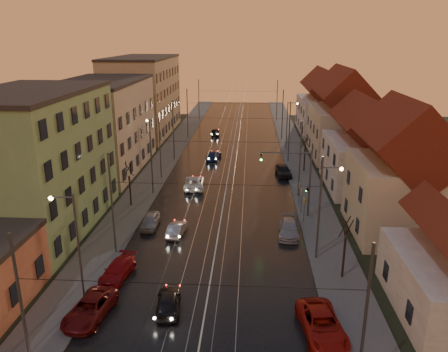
% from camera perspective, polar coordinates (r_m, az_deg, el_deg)
% --- Properties ---
extents(ground, '(160.00, 160.00, 0.00)m').
position_cam_1_polar(ground, '(30.46, -2.69, -18.41)').
color(ground, black).
rests_on(ground, ground).
extents(road, '(16.00, 120.00, 0.04)m').
position_cam_1_polar(road, '(66.93, 0.92, 2.24)').
color(road, black).
rests_on(road, ground).
extents(sidewalk_left, '(4.00, 120.00, 0.15)m').
position_cam_1_polar(sidewalk_left, '(68.08, -7.52, 2.41)').
color(sidewalk_left, '#4C4C4C').
rests_on(sidewalk_left, ground).
extents(sidewalk_right, '(4.00, 120.00, 0.15)m').
position_cam_1_polar(sidewalk_right, '(67.24, 9.47, 2.12)').
color(sidewalk_right, '#4C4C4C').
rests_on(sidewalk_right, ground).
extents(tram_rail_0, '(0.06, 120.00, 0.03)m').
position_cam_1_polar(tram_rail_0, '(67.05, -0.96, 2.30)').
color(tram_rail_0, gray).
rests_on(tram_rail_0, road).
extents(tram_rail_1, '(0.06, 120.00, 0.03)m').
position_cam_1_polar(tram_rail_1, '(66.96, 0.26, 2.28)').
color(tram_rail_1, gray).
rests_on(tram_rail_1, road).
extents(tram_rail_2, '(0.06, 120.00, 0.03)m').
position_cam_1_polar(tram_rail_2, '(66.89, 1.58, 2.26)').
color(tram_rail_2, gray).
rests_on(tram_rail_2, road).
extents(tram_rail_3, '(0.06, 120.00, 0.03)m').
position_cam_1_polar(tram_rail_3, '(66.87, 2.81, 2.24)').
color(tram_rail_3, gray).
rests_on(tram_rail_3, road).
extents(apartment_left_1, '(10.00, 18.00, 13.00)m').
position_cam_1_polar(apartment_left_1, '(44.96, -23.57, 1.49)').
color(apartment_left_1, '#68965F').
rests_on(apartment_left_1, ground).
extents(apartment_left_2, '(10.00, 20.00, 12.00)m').
position_cam_1_polar(apartment_left_2, '(63.00, -15.52, 6.20)').
color(apartment_left_2, '#BDAB92').
rests_on(apartment_left_2, ground).
extents(apartment_left_3, '(10.00, 24.00, 14.00)m').
position_cam_1_polar(apartment_left_3, '(85.59, -10.46, 10.15)').
color(apartment_left_3, tan).
rests_on(apartment_left_3, ground).
extents(house_right_1, '(8.67, 10.20, 10.80)m').
position_cam_1_polar(house_right_1, '(43.71, 22.21, -0.22)').
color(house_right_1, beige).
rests_on(house_right_1, ground).
extents(house_right_2, '(9.18, 12.24, 9.20)m').
position_cam_1_polar(house_right_2, '(55.91, 18.07, 3.11)').
color(house_right_2, beige).
rests_on(house_right_2, ground).
extents(house_right_3, '(9.18, 14.28, 11.50)m').
position_cam_1_polar(house_right_3, '(69.95, 15.23, 7.16)').
color(house_right_3, beige).
rests_on(house_right_3, ground).
extents(house_right_4, '(9.18, 16.32, 10.00)m').
position_cam_1_polar(house_right_4, '(87.54, 12.91, 8.87)').
color(house_right_4, beige).
rests_on(house_right_4, ground).
extents(catenary_pole_l_0, '(0.16, 0.16, 9.00)m').
position_cam_1_polar(catenary_pole_l_0, '(25.53, -24.81, -15.93)').
color(catenary_pole_l_0, '#595B60').
rests_on(catenary_pole_l_0, ground).
extents(catenary_pole_r_0, '(0.16, 0.16, 9.00)m').
position_cam_1_polar(catenary_pole_r_0, '(23.54, 17.87, -18.14)').
color(catenary_pole_r_0, '#595B60').
rests_on(catenary_pole_r_0, ground).
extents(catenary_pole_l_1, '(0.16, 0.16, 9.00)m').
position_cam_1_polar(catenary_pole_l_1, '(37.81, -14.42, -3.68)').
color(catenary_pole_l_1, '#595B60').
rests_on(catenary_pole_l_1, ground).
extents(catenary_pole_r_1, '(0.16, 0.16, 9.00)m').
position_cam_1_polar(catenary_pole_r_1, '(36.49, 12.34, -4.32)').
color(catenary_pole_r_1, '#595B60').
rests_on(catenary_pole_r_1, ground).
extents(catenary_pole_l_2, '(0.16, 0.16, 9.00)m').
position_cam_1_polar(catenary_pole_l_2, '(51.54, -9.48, 2.40)').
color(catenary_pole_l_2, '#595B60').
rests_on(catenary_pole_l_2, ground).
extents(catenary_pole_r_2, '(0.16, 0.16, 9.00)m').
position_cam_1_polar(catenary_pole_r_2, '(50.58, 9.90, 2.08)').
color(catenary_pole_r_2, '#595B60').
rests_on(catenary_pole_r_2, ground).
extents(catenary_pole_l_3, '(0.16, 0.16, 9.00)m').
position_cam_1_polar(catenary_pole_l_3, '(65.83, -6.64, 5.87)').
color(catenary_pole_l_3, '#595B60').
rests_on(catenary_pole_l_3, ground).
extents(catenary_pole_r_3, '(0.16, 0.16, 9.00)m').
position_cam_1_polar(catenary_pole_r_3, '(65.09, 8.52, 5.66)').
color(catenary_pole_r_3, '#595B60').
rests_on(catenary_pole_r_3, ground).
extents(catenary_pole_l_4, '(0.16, 0.16, 9.00)m').
position_cam_1_polar(catenary_pole_l_4, '(80.38, -4.80, 8.10)').
color(catenary_pole_l_4, '#595B60').
rests_on(catenary_pole_l_4, ground).
extents(catenary_pole_r_4, '(0.16, 0.16, 9.00)m').
position_cam_1_polar(catenary_pole_r_4, '(79.77, 7.64, 7.93)').
color(catenary_pole_r_4, '#595B60').
rests_on(catenary_pole_r_4, ground).
extents(catenary_pole_l_5, '(0.16, 0.16, 9.00)m').
position_cam_1_polar(catenary_pole_l_5, '(98.02, -3.30, 9.88)').
color(catenary_pole_l_5, '#595B60').
rests_on(catenary_pole_l_5, ground).
extents(catenary_pole_r_5, '(0.16, 0.16, 9.00)m').
position_cam_1_polar(catenary_pole_r_5, '(97.52, 6.93, 9.74)').
color(catenary_pole_r_5, '#595B60').
rests_on(catenary_pole_r_5, ground).
extents(street_lamp_0, '(1.75, 0.32, 8.00)m').
position_cam_1_polar(street_lamp_0, '(31.81, -19.11, -7.56)').
color(street_lamp_0, '#595B60').
rests_on(street_lamp_0, ground).
extents(street_lamp_1, '(1.75, 0.32, 8.00)m').
position_cam_1_polar(street_lamp_1, '(37.35, 12.92, -3.20)').
color(street_lamp_1, '#595B60').
rests_on(street_lamp_1, ground).
extents(street_lamp_2, '(1.75, 0.32, 8.00)m').
position_cam_1_polar(street_lamp_2, '(57.23, -8.69, 4.37)').
color(street_lamp_2, '#595B60').
rests_on(street_lamp_2, ground).
extents(street_lamp_3, '(1.75, 0.32, 8.00)m').
position_cam_1_polar(street_lamp_3, '(71.89, 8.49, 7.12)').
color(street_lamp_3, '#595B60').
rests_on(street_lamp_3, ground).
extents(traffic_light_mast, '(5.30, 0.32, 7.20)m').
position_cam_1_polar(traffic_light_mast, '(44.77, 9.93, 0.14)').
color(traffic_light_mast, '#595B60').
rests_on(traffic_light_mast, ground).
extents(bare_tree_0, '(1.09, 1.09, 5.11)m').
position_cam_1_polar(bare_tree_0, '(48.82, -12.21, -1.12)').
color(bare_tree_0, black).
rests_on(bare_tree_0, ground).
extents(bare_tree_1, '(1.09, 1.09, 5.11)m').
position_cam_1_polar(bare_tree_1, '(34.92, 15.47, -9.24)').
color(bare_tree_1, black).
rests_on(bare_tree_1, ground).
extents(bare_tree_2, '(1.09, 1.09, 5.11)m').
position_cam_1_polar(bare_tree_2, '(60.91, 10.51, 2.77)').
color(bare_tree_2, black).
rests_on(bare_tree_2, ground).
extents(driving_car_0, '(2.03, 4.09, 1.34)m').
position_cam_1_polar(driving_car_0, '(31.30, -7.29, -15.95)').
color(driving_car_0, black).
rests_on(driving_car_0, ground).
extents(driving_car_1, '(1.61, 3.79, 1.22)m').
position_cam_1_polar(driving_car_1, '(41.77, -6.21, -6.89)').
color(driving_car_1, '#98989D').
rests_on(driving_car_1, ground).
extents(driving_car_2, '(2.82, 5.33, 1.43)m').
position_cam_1_polar(driving_car_2, '(54.05, -3.92, -0.87)').
color(driving_car_2, silver).
rests_on(driving_car_2, ground).
extents(driving_car_3, '(2.35, 4.74, 1.32)m').
position_cam_1_polar(driving_car_3, '(66.71, -1.38, 2.76)').
color(driving_car_3, '#1A254F').
rests_on(driving_car_3, ground).
extents(driving_car_4, '(1.86, 4.05, 1.35)m').
position_cam_1_polar(driving_car_4, '(82.97, -1.13, 5.77)').
color(driving_car_4, black).
rests_on(driving_car_4, ground).
extents(parked_left_1, '(2.89, 5.12, 1.35)m').
position_cam_1_polar(parked_left_1, '(31.68, -17.10, -16.22)').
color(parked_left_1, maroon).
rests_on(parked_left_1, ground).
extents(parked_left_2, '(2.32, 4.50, 1.25)m').
position_cam_1_polar(parked_left_2, '(35.73, -13.70, -11.83)').
color(parked_left_2, maroon).
rests_on(parked_left_2, ground).
extents(parked_left_3, '(1.67, 3.88, 1.30)m').
position_cam_1_polar(parked_left_3, '(43.77, -9.63, -5.79)').
color(parked_left_3, '#A4A4AA').
rests_on(parked_left_3, ground).
extents(parked_right_0, '(3.08, 5.53, 1.46)m').
position_cam_1_polar(parked_right_0, '(29.58, 12.64, -18.38)').
color(parked_right_0, '#AB1811').
rests_on(parked_right_0, ground).
extents(parked_right_1, '(2.27, 4.79, 1.35)m').
position_cam_1_polar(parked_right_1, '(41.98, 8.50, -6.75)').
color(parked_right_1, '#A8A7AD').
rests_on(parked_right_1, ground).
extents(parked_right_2, '(2.27, 4.63, 1.52)m').
position_cam_1_polar(parked_right_2, '(59.10, 7.76, 0.70)').
color(parked_right_2, black).
rests_on(parked_right_2, ground).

